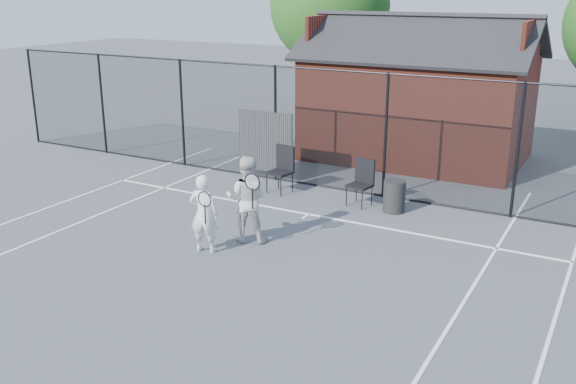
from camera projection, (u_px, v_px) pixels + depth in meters
The scene contains 10 objects.
ground at pixel (236, 262), 11.88m from camera, with size 80.00×80.00×0.00m, color #4E5359.
court_lines at pixel (192, 290), 10.77m from camera, with size 11.02×18.00×0.01m.
fence at pixel (335, 133), 15.74m from camera, with size 22.04×3.00×3.00m.
clubhouse at pixel (418, 104), 18.67m from camera, with size 6.50×4.36×4.19m.
tree_left at pixel (330, 6), 23.92m from camera, with size 4.48×4.48×6.44m.
player_front at pixel (204, 214), 12.14m from camera, with size 0.73×0.58×1.54m.
player_back at pixel (247, 199), 12.64m from camera, with size 1.04×0.92×1.76m.
chair_left at pixel (280, 170), 15.75m from camera, with size 0.54×0.56×1.13m, color black.
chair_right at pixel (360, 184), 14.81m from camera, with size 0.51×0.53×1.06m, color black.
waste_bin at pixel (394, 196), 14.46m from camera, with size 0.50×0.50×0.73m, color black.
Camera 1 is at (6.10, -9.09, 4.88)m, focal length 40.00 mm.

